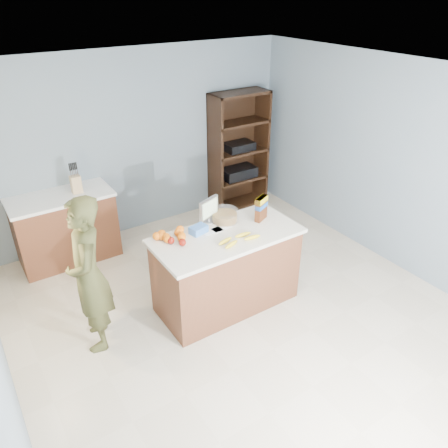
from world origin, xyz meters
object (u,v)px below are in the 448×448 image
counter_peninsula (227,273)px  person (89,276)px  shelving_unit (237,153)px  tv (209,209)px  cereal_box (261,207)px

counter_peninsula → person: bearing=171.2°
shelving_unit → person: shelving_unit is taller
tv → cereal_box: size_ratio=1.05×
shelving_unit → cereal_box: size_ratio=6.67×
shelving_unit → counter_peninsula: bearing=-127.1°
person → tv: 1.41m
person → counter_peninsula: bearing=95.9°
counter_peninsula → tv: (-0.01, 0.32, 0.64)m
person → cereal_box: bearing=100.1°
shelving_unit → cereal_box: 2.26m
counter_peninsula → person: 1.47m
shelving_unit → cereal_box: shelving_unit is taller
tv → shelving_unit: bearing=47.8°
counter_peninsula → shelving_unit: shelving_unit is taller
counter_peninsula → tv: size_ratio=5.53×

